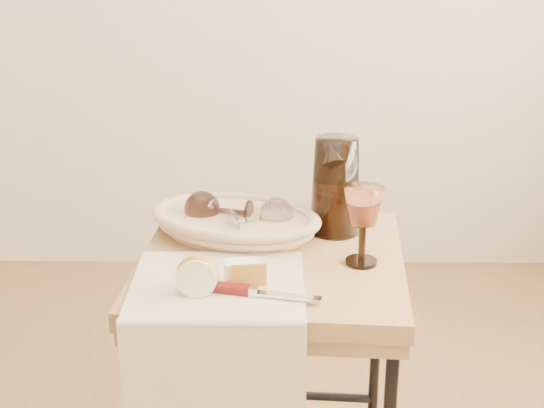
# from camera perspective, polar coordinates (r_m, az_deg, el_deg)

# --- Properties ---
(side_table) EXTENTS (0.56, 0.56, 0.67)m
(side_table) POSITION_cam_1_polar(r_m,az_deg,el_deg) (1.74, 0.00, -13.88)
(side_table) COLOR brown
(side_table) RESTS_ON floor
(tea_towel) EXTENTS (0.32, 0.29, 0.01)m
(tea_towel) POSITION_cam_1_polar(r_m,az_deg,el_deg) (1.45, -3.99, -5.93)
(tea_towel) COLOR white
(tea_towel) RESTS_ON side_table
(bread_basket) EXTENTS (0.38, 0.32, 0.05)m
(bread_basket) POSITION_cam_1_polar(r_m,az_deg,el_deg) (1.66, -2.69, -1.48)
(bread_basket) COLOR #A77C57
(bread_basket) RESTS_ON side_table
(goblet_lying_a) EXTENTS (0.14, 0.11, 0.08)m
(goblet_lying_a) POSITION_cam_1_polar(r_m,az_deg,el_deg) (1.67, -3.68, -0.48)
(goblet_lying_a) COLOR #3B231A
(goblet_lying_a) RESTS_ON bread_basket
(goblet_lying_b) EXTENTS (0.14, 0.12, 0.07)m
(goblet_lying_b) POSITION_cam_1_polar(r_m,az_deg,el_deg) (1.63, -1.04, -1.01)
(goblet_lying_b) COLOR white
(goblet_lying_b) RESTS_ON bread_basket
(pitcher) EXTENTS (0.21, 0.26, 0.25)m
(pitcher) POSITION_cam_1_polar(r_m,az_deg,el_deg) (1.66, 4.67, 1.34)
(pitcher) COLOR black
(pitcher) RESTS_ON side_table
(wine_goblet) EXTENTS (0.10, 0.10, 0.16)m
(wine_goblet) POSITION_cam_1_polar(r_m,az_deg,el_deg) (1.52, 6.65, -1.58)
(wine_goblet) COLOR white
(wine_goblet) RESTS_ON side_table
(apple_half) EXTENTS (0.08, 0.04, 0.07)m
(apple_half) POSITION_cam_1_polar(r_m,az_deg,el_deg) (1.41, -5.44, -5.11)
(apple_half) COLOR #B63426
(apple_half) RESTS_ON tea_towel
(apple_wedge) EXTENTS (0.07, 0.04, 0.04)m
(apple_wedge) POSITION_cam_1_polar(r_m,az_deg,el_deg) (1.44, -2.19, -4.98)
(apple_wedge) COLOR #FCF2C1
(apple_wedge) RESTS_ON tea_towel
(table_knife) EXTENTS (0.21, 0.07, 0.02)m
(table_knife) POSITION_cam_1_polar(r_m,az_deg,el_deg) (1.40, -1.02, -6.40)
(table_knife) COLOR silver
(table_knife) RESTS_ON tea_towel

